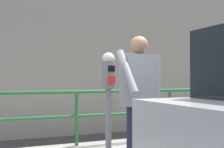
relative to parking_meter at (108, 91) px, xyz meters
name	(u,v)px	position (x,y,z in m)	size (l,w,h in m)	color
parking_meter	(108,91)	(0.00, 0.00, 0.00)	(0.15, 0.17, 1.52)	slate
pedestrian_at_meter	(139,95)	(0.46, 0.09, -0.06)	(0.63, 0.52, 1.75)	#1E233F
background_railing	(77,106)	(0.18, 1.97, -0.35)	(24.06, 0.06, 1.00)	#1E602D
backdrop_wall	(55,55)	(0.18, 3.85, 0.71)	(32.00, 0.50, 3.82)	gray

